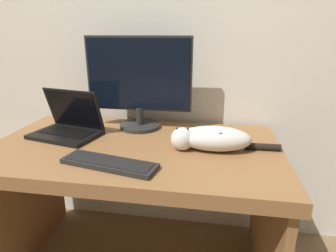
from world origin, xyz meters
TOP-DOWN VIEW (x-y plane):
  - wall_back at (0.00, 0.84)m, footprint 6.40×0.06m
  - desk at (0.00, 0.39)m, footprint 1.39×0.78m
  - monitor at (-0.04, 0.64)m, footprint 0.58×0.23m
  - laptop at (-0.38, 0.46)m, footprint 0.38×0.30m
  - external_keyboard at (-0.04, 0.15)m, footprint 0.42×0.19m
  - cat at (0.36, 0.39)m, footprint 0.50×0.16m

SIDE VIEW (x-z plane):
  - desk at x=0.00m, z-range 0.21..0.93m
  - external_keyboard at x=-0.04m, z-range 0.73..0.75m
  - laptop at x=-0.38m, z-range 0.66..0.89m
  - cat at x=0.36m, z-range 0.73..0.84m
  - monitor at x=-0.04m, z-range 0.73..1.23m
  - wall_back at x=0.00m, z-range 0.00..2.60m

